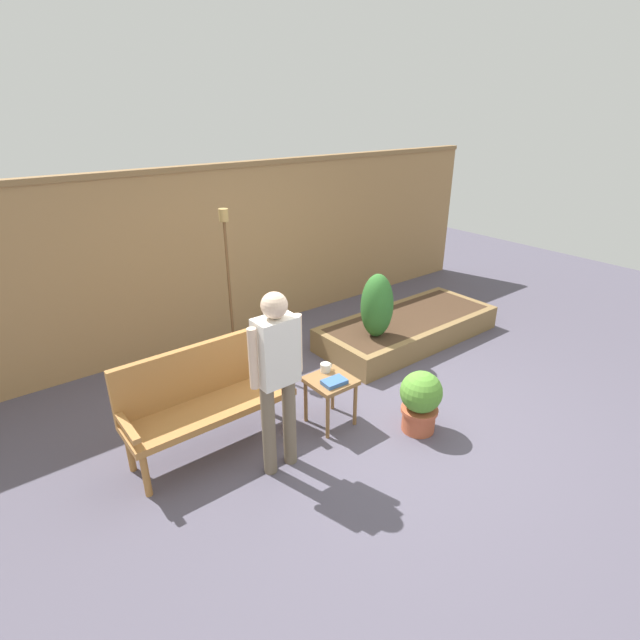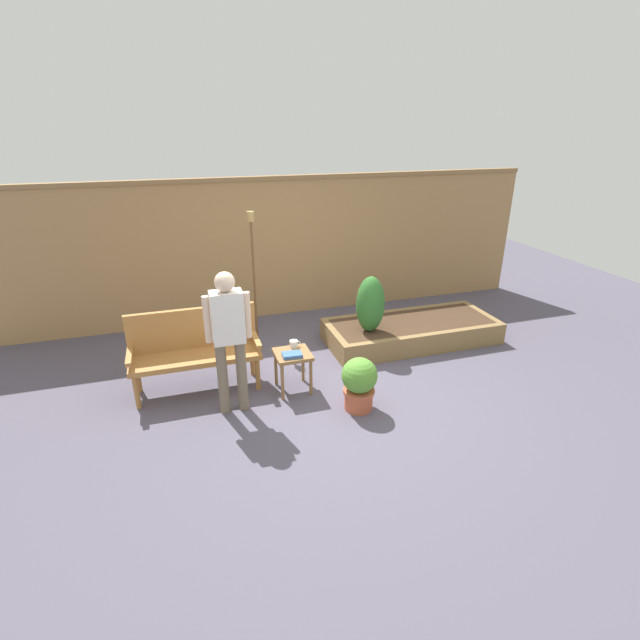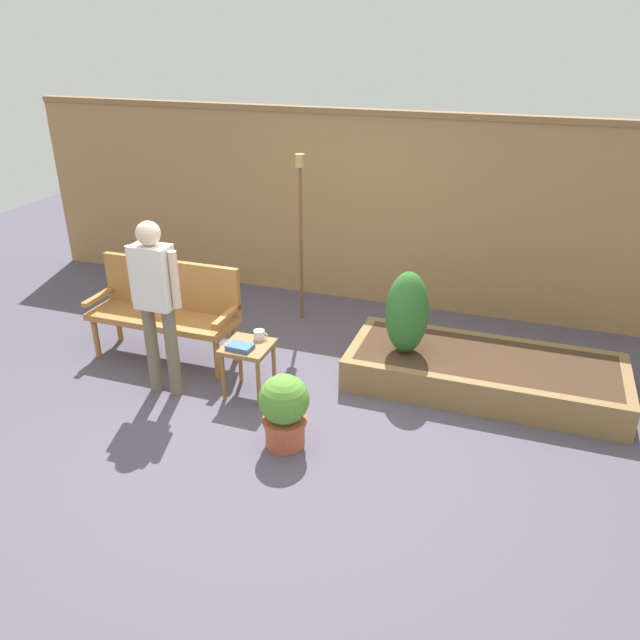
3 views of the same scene
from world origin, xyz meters
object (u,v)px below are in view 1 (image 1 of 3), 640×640
object	(u,v)px
potted_boxwood	(420,400)
shrub_near_bench	(377,306)
tiki_torch	(227,262)
cup_on_table	(326,367)
side_table	(330,387)
person_by_bench	(277,369)
book_on_table	(334,382)
garden_bench	(205,392)

from	to	relation	value
potted_boxwood	shrub_near_bench	size ratio (longest dim) A/B	0.79
tiki_torch	cup_on_table	bearing A→B (deg)	-83.25
side_table	person_by_bench	world-z (taller)	person_by_bench
potted_boxwood	book_on_table	bearing A→B (deg)	140.18
cup_on_table	person_by_bench	bearing A→B (deg)	-155.25
book_on_table	potted_boxwood	distance (m)	0.81
garden_bench	side_table	bearing A→B (deg)	-21.70
side_table	potted_boxwood	distance (m)	0.83
cup_on_table	potted_boxwood	bearing A→B (deg)	-54.20
book_on_table	tiki_torch	xyz separation A→B (m)	(-0.10, 1.71, 0.72)
tiki_torch	person_by_bench	distance (m)	1.95
garden_bench	tiki_torch	world-z (taller)	tiki_torch
cup_on_table	shrub_near_bench	world-z (taller)	shrub_near_bench
side_table	person_by_bench	distance (m)	0.92
side_table	person_by_bench	size ratio (longest dim) A/B	0.31
garden_bench	cup_on_table	world-z (taller)	garden_bench
book_on_table	person_by_bench	size ratio (longest dim) A/B	0.14
shrub_near_bench	person_by_bench	distance (m)	2.15
potted_boxwood	tiki_torch	xyz separation A→B (m)	(-0.70, 2.21, 0.90)
garden_bench	person_by_bench	bearing A→B (deg)	-62.13
potted_boxwood	tiki_torch	distance (m)	2.49
potted_boxwood	shrub_near_bench	world-z (taller)	shrub_near_bench
side_table	shrub_near_bench	distance (m)	1.43
person_by_bench	garden_bench	bearing A→B (deg)	117.87
cup_on_table	book_on_table	world-z (taller)	cup_on_table
book_on_table	side_table	bearing A→B (deg)	75.90
side_table	tiki_torch	xyz separation A→B (m)	(-0.12, 1.62, 0.83)
cup_on_table	tiki_torch	distance (m)	1.65
shrub_near_bench	side_table	bearing A→B (deg)	-151.58
side_table	book_on_table	world-z (taller)	book_on_table
cup_on_table	shrub_near_bench	bearing A→B (deg)	24.17
shrub_near_bench	person_by_bench	size ratio (longest dim) A/B	0.49
garden_bench	shrub_near_bench	bearing A→B (deg)	6.25
cup_on_table	person_by_bench	distance (m)	0.94
shrub_near_bench	tiki_torch	world-z (taller)	tiki_torch
tiki_torch	person_by_bench	xyz separation A→B (m)	(-0.59, -1.84, -0.29)
side_table	cup_on_table	distance (m)	0.19
book_on_table	shrub_near_bench	bearing A→B (deg)	34.46
book_on_table	tiki_torch	world-z (taller)	tiki_torch
garden_bench	book_on_table	distance (m)	1.14
potted_boxwood	tiki_torch	world-z (taller)	tiki_torch
side_table	potted_boxwood	size ratio (longest dim) A/B	0.80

